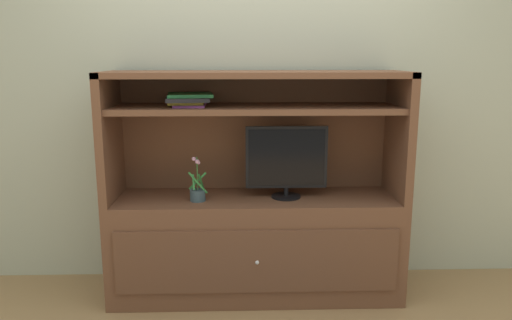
# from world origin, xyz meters

# --- Properties ---
(painted_rear_wall) EXTENTS (6.00, 0.10, 2.80)m
(painted_rear_wall) POSITION_xyz_m (0.00, 0.75, 1.40)
(painted_rear_wall) COLOR #ADB29E
(painted_rear_wall) RESTS_ON ground_plane
(media_console) EXTENTS (1.84, 0.54, 1.44)m
(media_console) POSITION_xyz_m (0.00, 0.40, 0.47)
(media_console) COLOR brown
(media_console) RESTS_ON ground_plane
(tv_monitor) EXTENTS (0.51, 0.19, 0.45)m
(tv_monitor) POSITION_xyz_m (0.19, 0.38, 0.89)
(tv_monitor) COLOR black
(tv_monitor) RESTS_ON media_console
(potted_plant) EXTENTS (0.12, 0.12, 0.28)m
(potted_plant) POSITION_xyz_m (-0.36, 0.33, 0.70)
(potted_plant) COLOR #384C56
(potted_plant) RESTS_ON media_console
(magazine_stack) EXTENTS (0.30, 0.36, 0.08)m
(magazine_stack) POSITION_xyz_m (-0.41, 0.40, 1.27)
(magazine_stack) COLOR purple
(magazine_stack) RESTS_ON media_console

